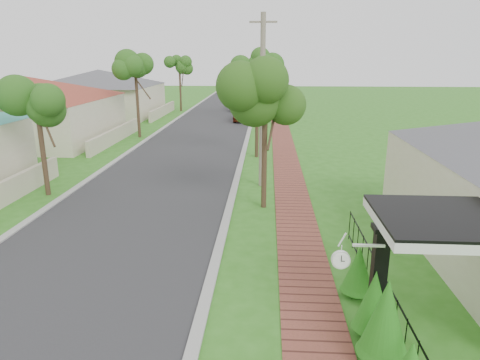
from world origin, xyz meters
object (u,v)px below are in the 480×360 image
(porch_post, at_px, (377,286))
(station_clock, at_px, (343,258))
(parked_car_red, at_px, (244,112))
(near_tree, at_px, (265,98))
(utility_pole, at_px, (262,102))
(parked_car_white, at_px, (240,103))

(porch_post, distance_m, station_clock, 1.26)
(porch_post, relative_size, parked_car_red, 0.54)
(near_tree, bearing_deg, parked_car_red, 95.02)
(parked_car_red, relative_size, utility_pole, 0.61)
(station_clock, bearing_deg, parked_car_white, 96.55)
(parked_car_red, relative_size, near_tree, 0.85)
(porch_post, relative_size, station_clock, 2.41)
(parked_car_red, relative_size, station_clock, 4.45)
(parked_car_red, xyz_separation_m, near_tree, (2.12, -24.15, 3.56))
(near_tree, relative_size, station_clock, 5.23)
(porch_post, bearing_deg, utility_pole, 103.71)
(parked_car_red, height_order, parked_car_white, parked_car_white)
(station_clock, bearing_deg, near_tree, 101.27)
(parked_car_red, distance_m, parked_car_white, 8.42)
(parked_car_red, xyz_separation_m, utility_pole, (1.97, -21.15, 3.11))
(station_clock, bearing_deg, parked_car_red, 96.65)
(parked_car_white, xyz_separation_m, utility_pole, (2.87, -29.52, 3.11))
(parked_car_white, relative_size, utility_pole, 0.63)
(utility_pole, bearing_deg, station_clock, -80.89)
(parked_car_red, bearing_deg, station_clock, -83.21)
(parked_car_red, distance_m, near_tree, 24.50)
(porch_post, xyz_separation_m, parked_car_white, (-5.55, 40.52, -0.32))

